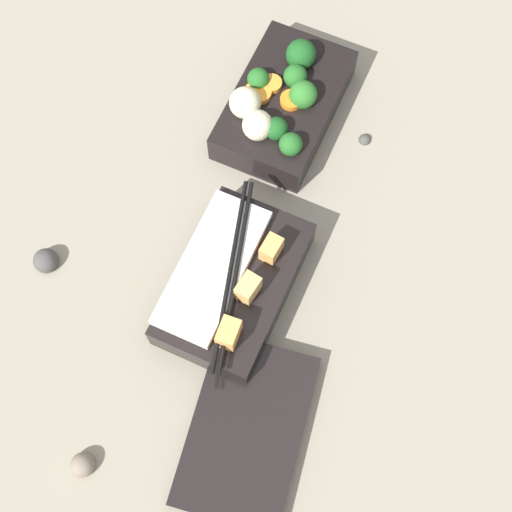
{
  "coord_description": "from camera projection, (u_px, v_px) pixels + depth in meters",
  "views": [
    {
      "loc": [
        0.35,
        0.15,
        0.81
      ],
      "look_at": [
        0.08,
        0.03,
        0.05
      ],
      "focal_mm": 50.0,
      "sensor_mm": 36.0,
      "label": 1
    }
  ],
  "objects": [
    {
      "name": "pebble_2",
      "position": [
        83.0,
        465.0,
        0.77
      ],
      "size": [
        0.03,
        0.03,
        0.03
      ],
      "primitive_type": "sphere",
      "color": "#7A6B5B",
      "rests_on": "ground_plane"
    },
    {
      "name": "ground_plane",
      "position": [
        258.0,
        205.0,
        0.89
      ],
      "size": [
        3.0,
        3.0,
        0.0
      ],
      "primitive_type": "plane",
      "color": "gray"
    },
    {
      "name": "bento_lid",
      "position": [
        246.0,
        430.0,
        0.78
      ],
      "size": [
        0.21,
        0.15,
        0.02
      ],
      "primitive_type": "cube",
      "rotation": [
        0.0,
        0.0,
        0.15
      ],
      "color": "black",
      "rests_on": "ground_plane"
    },
    {
      "name": "pebble_1",
      "position": [
        365.0,
        139.0,
        0.92
      ],
      "size": [
        0.02,
        0.02,
        0.02
      ],
      "primitive_type": "sphere",
      "color": "#474442",
      "rests_on": "ground_plane"
    },
    {
      "name": "pebble_0",
      "position": [
        46.0,
        261.0,
        0.85
      ],
      "size": [
        0.03,
        0.03,
        0.03
      ],
      "primitive_type": "sphere",
      "color": "#474442",
      "rests_on": "ground_plane"
    },
    {
      "name": "bento_tray_vegetable",
      "position": [
        282.0,
        103.0,
        0.91
      ],
      "size": [
        0.2,
        0.12,
        0.08
      ],
      "color": "black",
      "rests_on": "ground_plane"
    },
    {
      "name": "bento_tray_rice",
      "position": [
        232.0,
        282.0,
        0.82
      ],
      "size": [
        0.22,
        0.12,
        0.08
      ],
      "color": "black",
      "rests_on": "ground_plane"
    }
  ]
}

